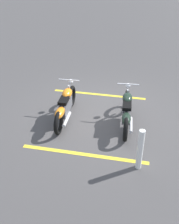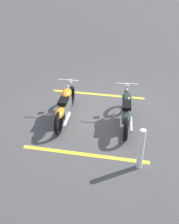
{
  "view_description": "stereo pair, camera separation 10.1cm",
  "coord_description": "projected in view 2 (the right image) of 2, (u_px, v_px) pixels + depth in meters",
  "views": [
    {
      "loc": [
        6.92,
        1.79,
        4.41
      ],
      "look_at": [
        1.07,
        0.0,
        0.65
      ],
      "focal_mm": 43.37,
      "sensor_mm": 36.0,
      "label": 1
    },
    {
      "loc": [
        6.95,
        1.69,
        4.41
      ],
      "look_at": [
        1.07,
        0.0,
        0.65
      ],
      "focal_mm": 43.37,
      "sensor_mm": 36.0,
      "label": 2
    }
  ],
  "objects": [
    {
      "name": "motorcycle_bright_foreground",
      "position": [
        65.0,
        106.0,
        7.83
      ],
      "size": [
        2.23,
        0.65,
        1.04
      ],
      "rotation": [
        0.0,
        0.0,
        3.26
      ],
      "color": "black",
      "rests_on": "ground"
    },
    {
      "name": "parking_stripe_mid",
      "position": [
        84.0,
        154.0,
        6.71
      ],
      "size": [
        0.4,
        3.2,
        0.01
      ],
      "primitive_type": "cube",
      "rotation": [
        0.0,
        0.0,
        1.66
      ],
      "color": "yellow",
      "rests_on": "ground"
    },
    {
      "name": "motorcycle_dark_foreground",
      "position": [
        126.0,
        110.0,
        7.61
      ],
      "size": [
        2.22,
        0.7,
        1.04
      ],
      "rotation": [
        0.0,
        0.0,
        3.3
      ],
      "color": "black",
      "rests_on": "ground"
    },
    {
      "name": "ground_plane",
      "position": [
        99.0,
        112.0,
        8.4
      ],
      "size": [
        60.0,
        60.0,
        0.0
      ],
      "primitive_type": "plane",
      "color": "#474444"
    },
    {
      "name": "parking_stripe_near",
      "position": [
        98.0,
        94.0,
        9.41
      ],
      "size": [
        0.4,
        3.2,
        0.01
      ],
      "primitive_type": "cube",
      "rotation": [
        0.0,
        0.0,
        1.66
      ],
      "color": "yellow",
      "rests_on": "ground"
    },
    {
      "name": "bollard_post",
      "position": [
        141.0,
        149.0,
        6.06
      ],
      "size": [
        0.14,
        0.14,
        1.05
      ],
      "primitive_type": "cylinder",
      "color": "white",
      "rests_on": "ground"
    }
  ]
}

